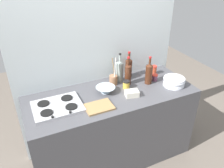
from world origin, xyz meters
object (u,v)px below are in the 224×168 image
(wine_bottle_mid_left, at_px, (128,74))
(mixing_bowl, at_px, (106,89))
(wine_bottle_mid_right, at_px, (149,73))
(wine_bottle_rightmost, at_px, (120,71))
(condiment_jar_rear, at_px, (126,85))
(condiment_jar_front, at_px, (154,70))
(utensil_crock, at_px, (113,79))
(cutting_board, at_px, (99,107))
(stovetop_hob, at_px, (57,106))
(wine_bottle_leftmost, at_px, (129,67))
(plate_stack, at_px, (174,82))
(butter_dish, at_px, (132,93))
(condiment_jar_spare, at_px, (155,78))

(wine_bottle_mid_left, bearing_deg, mixing_bowl, -169.18)
(wine_bottle_mid_right, distance_m, wine_bottle_rightmost, 0.33)
(condiment_jar_rear, bearing_deg, wine_bottle_mid_right, -1.04)
(wine_bottle_mid_left, height_order, condiment_jar_front, wine_bottle_mid_left)
(utensil_crock, bearing_deg, wine_bottle_mid_left, -25.15)
(cutting_board, bearing_deg, stovetop_hob, 155.07)
(wine_bottle_leftmost, distance_m, wine_bottle_mid_right, 0.27)
(cutting_board, bearing_deg, wine_bottle_mid_left, 31.36)
(wine_bottle_rightmost, bearing_deg, plate_stack, -34.25)
(condiment_jar_front, bearing_deg, wine_bottle_leftmost, 167.01)
(utensil_crock, relative_size, condiment_jar_rear, 3.49)
(butter_dish, xyz_separation_m, utensil_crock, (-0.07, 0.30, 0.03))
(plate_stack, height_order, utensil_crock, utensil_crock)
(butter_dish, distance_m, cutting_board, 0.39)
(butter_dish, bearing_deg, condiment_jar_rear, 82.73)
(condiment_jar_spare, bearing_deg, wine_bottle_rightmost, 155.81)
(wine_bottle_leftmost, xyz_separation_m, wine_bottle_mid_left, (-0.09, -0.16, 0.01))
(wine_bottle_mid_right, relative_size, butter_dish, 2.37)
(wine_bottle_mid_left, xyz_separation_m, utensil_crock, (-0.14, 0.07, -0.07))
(butter_dish, distance_m, condiment_jar_rear, 0.16)
(plate_stack, relative_size, wine_bottle_rightmost, 0.70)
(utensil_crock, bearing_deg, wine_bottle_rightmost, 21.07)
(wine_bottle_leftmost, distance_m, condiment_jar_front, 0.32)
(wine_bottle_mid_right, relative_size, wine_bottle_rightmost, 0.95)
(utensil_crock, height_order, condiment_jar_rear, utensil_crock)
(stovetop_hob, relative_size, cutting_board, 1.73)
(wine_bottle_mid_right, bearing_deg, condiment_jar_front, 41.85)
(stovetop_hob, height_order, cutting_board, stovetop_hob)
(mixing_bowl, height_order, condiment_jar_front, condiment_jar_front)
(cutting_board, bearing_deg, condiment_jar_front, 22.93)
(butter_dish, height_order, condiment_jar_rear, condiment_jar_rear)
(wine_bottle_leftmost, bearing_deg, condiment_jar_front, -12.99)
(wine_bottle_mid_right, distance_m, condiment_jar_spare, 0.13)
(wine_bottle_mid_right, bearing_deg, condiment_jar_rear, 178.96)
(wine_bottle_leftmost, relative_size, cutting_board, 1.18)
(mixing_bowl, xyz_separation_m, cutting_board, (-0.17, -0.23, -0.03))
(plate_stack, distance_m, wine_bottle_rightmost, 0.62)
(wine_bottle_leftmost, xyz_separation_m, condiment_jar_spare, (0.23, -0.22, -0.08))
(wine_bottle_rightmost, relative_size, condiment_jar_rear, 3.75)
(stovetop_hob, relative_size, wine_bottle_mid_left, 1.39)
(condiment_jar_spare, bearing_deg, wine_bottle_mid_left, 169.09)
(wine_bottle_rightmost, height_order, cutting_board, wine_bottle_rightmost)
(utensil_crock, bearing_deg, stovetop_hob, -164.92)
(condiment_jar_spare, bearing_deg, cutting_board, -164.29)
(stovetop_hob, bearing_deg, wine_bottle_leftmost, 16.44)
(condiment_jar_rear, height_order, cutting_board, condiment_jar_rear)
(stovetop_hob, height_order, wine_bottle_mid_right, wine_bottle_mid_right)
(mixing_bowl, distance_m, utensil_crock, 0.20)
(wine_bottle_leftmost, relative_size, condiment_jar_front, 2.91)
(mixing_bowl, height_order, condiment_jar_spare, condiment_jar_spare)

